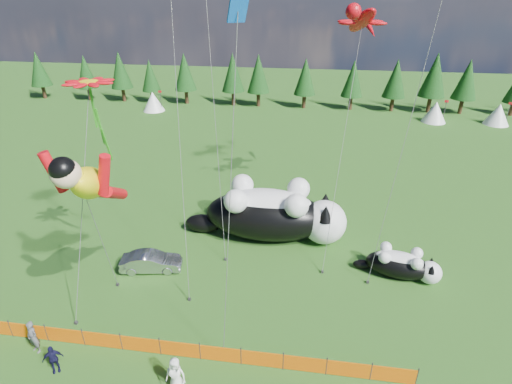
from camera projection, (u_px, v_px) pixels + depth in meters
ground at (198, 313)px, 22.15m from camera, size 160.00×160.00×0.00m
safety_fence at (180, 349)px, 19.27m from camera, size 22.06×0.06×1.10m
tree_line at (278, 81)px, 60.14m from camera, size 90.00×4.00×8.00m
festival_tents at (352, 109)px, 55.47m from camera, size 50.00×3.20×2.80m
cat_large at (274, 213)px, 28.15m from camera, size 11.64×4.16×4.21m
cat_small at (402, 264)px, 24.62m from camera, size 5.24×2.60×1.91m
car at (151, 262)px, 25.31m from camera, size 3.98×2.00×1.25m
spectator_a at (33, 337)px, 19.41m from camera, size 0.77×0.63×1.82m
spectator_c at (53, 359)px, 18.43m from camera, size 1.01×0.86×1.54m
spectator_e at (176, 375)px, 17.51m from camera, size 0.91×0.61×1.83m
superhero_kite at (89, 183)px, 18.48m from camera, size 6.11×6.35×10.46m
gecko_kite at (362, 21)px, 27.37m from camera, size 4.56×13.42×17.17m
flower_kite at (89, 86)px, 20.32m from camera, size 3.14×6.40×12.63m
diamond_kite_c at (237, 28)px, 12.66m from camera, size 1.64×0.84×16.31m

